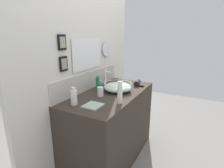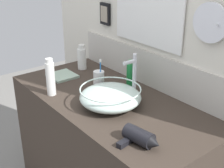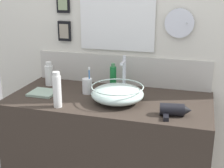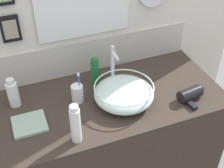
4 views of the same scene
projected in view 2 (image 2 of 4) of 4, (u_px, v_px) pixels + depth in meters
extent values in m
cube|color=#382D26|center=(110.00, 161.00, 1.99)|extent=(1.34, 0.63, 0.90)
cube|color=silver|center=(155.00, 28.00, 1.86)|extent=(2.13, 0.06, 2.52)
cube|color=beige|center=(149.00, 69.00, 1.94)|extent=(1.32, 0.02, 0.22)
cube|color=white|center=(148.00, 14.00, 1.83)|extent=(0.49, 0.01, 0.31)
cube|color=white|center=(147.00, 14.00, 1.82)|extent=(0.55, 0.01, 0.37)
cylinder|color=silver|center=(210.00, 23.00, 1.49)|extent=(0.20, 0.01, 0.20)
cylinder|color=silver|center=(221.00, 24.00, 1.47)|extent=(0.01, 0.06, 0.01)
cube|color=black|center=(105.00, 14.00, 2.15)|extent=(0.10, 0.02, 0.15)
cube|color=gray|center=(104.00, 14.00, 2.14)|extent=(0.07, 0.01, 0.11)
ellipsoid|color=silver|center=(110.00, 97.00, 1.71)|extent=(0.34, 0.34, 0.11)
torus|color=silver|center=(110.00, 89.00, 1.69)|extent=(0.34, 0.34, 0.01)
torus|color=#B2B7BC|center=(110.00, 105.00, 1.73)|extent=(0.13, 0.13, 0.01)
cylinder|color=silver|center=(134.00, 79.00, 1.78)|extent=(0.02, 0.02, 0.24)
cylinder|color=silver|center=(129.00, 62.00, 1.71)|extent=(0.02, 0.08, 0.02)
cylinder|color=silver|center=(135.00, 56.00, 1.72)|extent=(0.02, 0.02, 0.03)
cylinder|color=black|center=(139.00, 136.00, 1.39)|extent=(0.15, 0.09, 0.07)
cone|color=black|center=(155.00, 144.00, 1.33)|extent=(0.05, 0.07, 0.06)
cube|color=black|center=(125.00, 142.00, 1.39)|extent=(0.04, 0.09, 0.02)
cylinder|color=white|center=(99.00, 79.00, 1.94)|extent=(0.07, 0.07, 0.11)
cylinder|color=blue|center=(101.00, 75.00, 1.91)|extent=(0.01, 0.01, 0.17)
cube|color=white|center=(100.00, 61.00, 1.88)|extent=(0.01, 0.01, 0.02)
cylinder|color=white|center=(82.00, 59.00, 2.23)|extent=(0.06, 0.06, 0.15)
cylinder|color=silver|center=(81.00, 47.00, 2.19)|extent=(0.04, 0.04, 0.03)
cylinder|color=white|center=(51.00, 79.00, 1.82)|extent=(0.05, 0.05, 0.20)
cylinder|color=silver|center=(49.00, 61.00, 1.78)|extent=(0.04, 0.04, 0.03)
cylinder|color=#197233|center=(130.00, 77.00, 1.89)|extent=(0.05, 0.05, 0.17)
cylinder|color=#3F7F4C|center=(131.00, 62.00, 1.85)|extent=(0.03, 0.03, 0.02)
cube|color=#99B29E|center=(62.00, 76.00, 2.11)|extent=(0.17, 0.17, 0.02)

